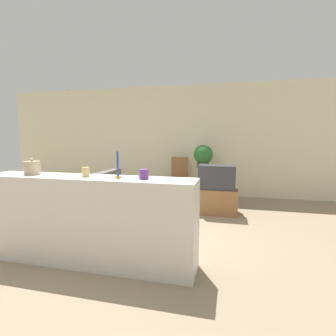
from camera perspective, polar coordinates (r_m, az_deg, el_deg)
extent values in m
plane|color=gray|center=(3.73, -12.98, -16.16)|extent=(14.00, 14.00, 0.00)
cube|color=beige|center=(6.67, 0.18, 6.01)|extent=(9.00, 0.06, 2.70)
cube|color=#605B51|center=(4.95, -11.97, -7.60)|extent=(0.85, 1.79, 0.45)
cube|color=#605B51|center=(5.02, -15.39, -3.07)|extent=(0.20, 1.79, 0.31)
cube|color=#605B51|center=(4.24, -16.85, -9.32)|extent=(0.85, 0.16, 0.57)
cube|color=#605B51|center=(5.67, -8.37, -5.06)|extent=(0.85, 0.16, 0.57)
cube|color=olive|center=(5.09, 10.52, -7.03)|extent=(0.78, 0.47, 0.47)
cube|color=#333338|center=(5.00, 10.63, -1.92)|extent=(0.67, 0.41, 0.44)
cube|color=#939EB2|center=(5.03, 6.75, -1.80)|extent=(0.02, 0.33, 0.35)
cube|color=olive|center=(6.23, 2.14, -2.77)|extent=(0.44, 0.44, 0.04)
cube|color=olive|center=(6.38, 2.53, 0.01)|extent=(0.40, 0.04, 0.52)
cylinder|color=olive|center=(6.13, 0.02, -4.96)|extent=(0.04, 0.04, 0.39)
cylinder|color=olive|center=(6.05, 3.54, -5.13)|extent=(0.04, 0.04, 0.39)
cylinder|color=olive|center=(6.49, 0.83, -4.29)|extent=(0.04, 0.04, 0.39)
cylinder|color=olive|center=(6.41, 4.15, -4.44)|extent=(0.04, 0.04, 0.39)
cylinder|color=olive|center=(6.10, 7.56, -3.46)|extent=(0.19, 0.19, 0.72)
cylinder|color=#4C4C51|center=(6.04, 7.62, 0.54)|extent=(0.28, 0.28, 0.13)
sphere|color=#2D7033|center=(6.02, 7.66, 2.94)|extent=(0.44, 0.44, 0.44)
cube|color=silver|center=(3.17, -17.12, -10.80)|extent=(2.49, 0.44, 1.00)
cylinder|color=tan|center=(3.46, -27.47, 0.02)|extent=(0.18, 0.18, 0.16)
sphere|color=tan|center=(3.46, -27.56, 1.65)|extent=(0.04, 0.04, 0.04)
cylinder|color=tan|center=(3.05, -17.49, -0.83)|extent=(0.08, 0.08, 0.11)
cylinder|color=#B7933D|center=(2.88, -10.85, -1.95)|extent=(0.07, 0.07, 0.02)
cylinder|color=#2D3D9E|center=(2.86, -10.91, 0.89)|extent=(0.02, 0.02, 0.27)
cylinder|color=#66337F|center=(2.76, -5.29, -1.34)|extent=(0.10, 0.10, 0.10)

